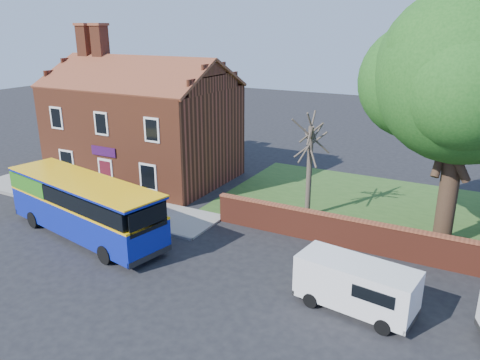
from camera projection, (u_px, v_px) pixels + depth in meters
The scene contains 10 objects.
ground at pixel (107, 265), 21.50m from camera, with size 120.00×120.00×0.00m, color black.
pavement at pixel (88, 200), 29.42m from camera, with size 18.00×3.50×0.12m, color gray.
kerb at pixel (66, 209), 27.96m from camera, with size 18.00×0.15×0.14m, color slate.
grass_strip at pixel (442, 219), 26.54m from camera, with size 26.00×12.00×0.04m, color #426B28.
shop_building at pixel (143, 130), 33.18m from camera, with size 12.30×8.13×10.50m.
boundary_wall at pixel (430, 249), 21.27m from camera, with size 22.00×0.38×1.60m.
bus at pixel (81, 203), 24.12m from camera, with size 10.44×4.44×3.09m.
van_near at pixel (356, 284), 17.82m from camera, with size 4.72×2.41×1.98m.
large_tree at pixel (468, 81), 21.08m from camera, with size 10.16×8.04×12.39m.
bare_tree at pixel (309, 167), 26.10m from camera, with size 2.16×2.58×5.77m.
Camera 1 is at (14.43, -14.01, 10.51)m, focal length 35.00 mm.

